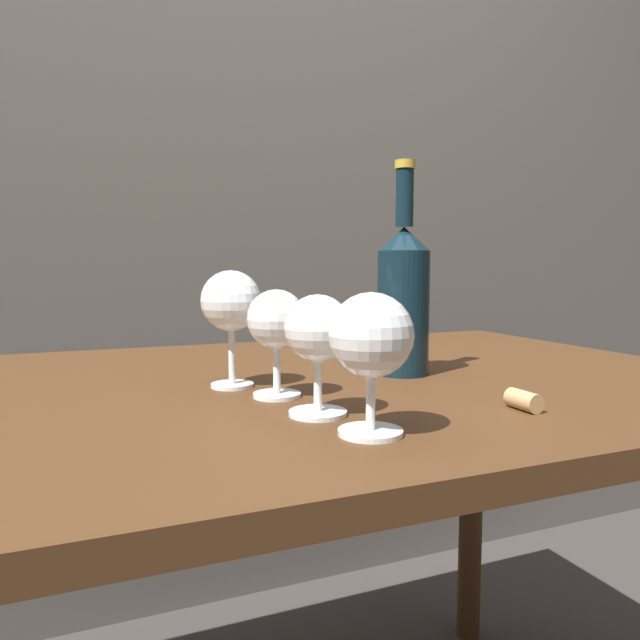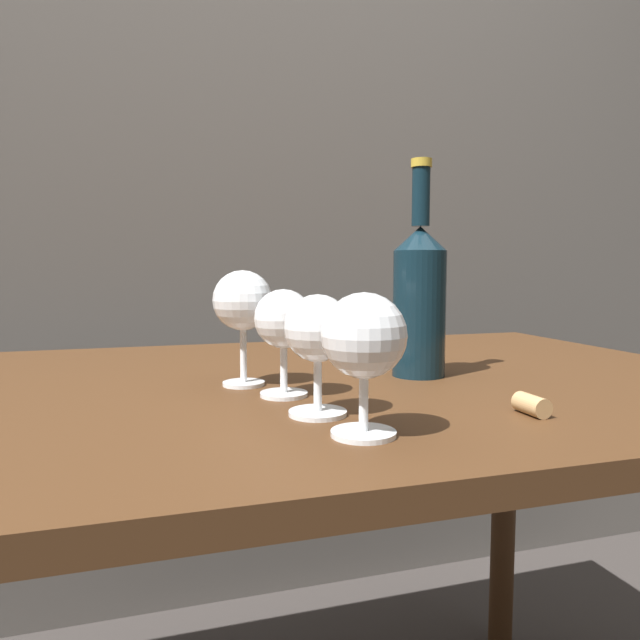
# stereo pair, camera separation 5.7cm
# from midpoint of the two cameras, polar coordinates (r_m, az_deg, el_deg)

# --- Properties ---
(back_wall) EXTENTS (5.00, 0.08, 2.60)m
(back_wall) POSITION_cam_midpoint_polar(r_m,az_deg,el_deg) (1.61, -15.22, 18.78)
(back_wall) COLOR #59544F
(back_wall) RESTS_ON ground_plane
(dining_table) EXTENTS (1.38, 0.83, 0.76)m
(dining_table) POSITION_cam_midpoint_polar(r_m,az_deg,el_deg) (0.84, -7.47, -12.29)
(dining_table) COLOR #472B16
(dining_table) RESTS_ON ground_plane
(wine_glass_white) EXTENTS (0.08, 0.08, 0.14)m
(wine_glass_white) POSITION_cam_midpoint_polar(r_m,az_deg,el_deg) (0.54, 2.10, -1.70)
(wine_glass_white) COLOR white
(wine_glass_white) RESTS_ON dining_table
(wine_glass_chardonnay) EXTENTS (0.07, 0.07, 0.13)m
(wine_glass_chardonnay) POSITION_cam_midpoint_polar(r_m,az_deg,el_deg) (0.62, -2.63, -1.10)
(wine_glass_chardonnay) COLOR white
(wine_glass_chardonnay) RESTS_ON dining_table
(wine_glass_empty) EXTENTS (0.07, 0.07, 0.13)m
(wine_glass_empty) POSITION_cam_midpoint_polar(r_m,az_deg,el_deg) (0.71, -6.61, -0.30)
(wine_glass_empty) COLOR white
(wine_glass_empty) RESTS_ON dining_table
(wine_glass_rose) EXTENTS (0.08, 0.08, 0.16)m
(wine_glass_rose) POSITION_cam_midpoint_polar(r_m,az_deg,el_deg) (0.77, -10.85, 1.58)
(wine_glass_rose) COLOR white
(wine_glass_rose) RESTS_ON dining_table
(wine_bottle) EXTENTS (0.08, 0.08, 0.31)m
(wine_bottle) POSITION_cam_midpoint_polar(r_m,az_deg,el_deg) (0.86, 6.36, 2.36)
(wine_bottle) COLOR #0F232D
(wine_bottle) RESTS_ON dining_table
(cork) EXTENTS (0.02, 0.04, 0.02)m
(cork) POSITION_cam_midpoint_polar(r_m,az_deg,el_deg) (0.68, 17.22, -7.61)
(cork) COLOR tan
(cork) RESTS_ON dining_table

